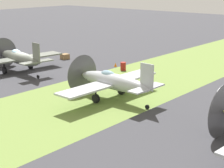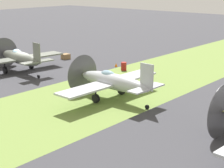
{
  "view_description": "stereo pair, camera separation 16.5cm",
  "coord_description": "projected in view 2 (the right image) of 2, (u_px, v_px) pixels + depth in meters",
  "views": [
    {
      "loc": [
        -23.32,
        -32.23,
        9.41
      ],
      "look_at": [
        -1.51,
        -13.46,
        1.39
      ],
      "focal_mm": 59.5,
      "sensor_mm": 36.0,
      "label": 1
    },
    {
      "loc": [
        -23.21,
        -32.36,
        9.41
      ],
      "look_at": [
        -1.51,
        -13.46,
        1.39
      ],
      "focal_mm": 59.5,
      "sensor_mm": 36.0,
      "label": 2
    }
  ],
  "objects": [
    {
      "name": "supply_crate",
      "position": [
        66.0,
        56.0,
        46.22
      ],
      "size": [
        1.02,
        1.02,
        0.64
      ],
      "primitive_type": "cube",
      "rotation": [
        0.0,
        0.0,
        1.42
      ],
      "color": "olive",
      "rests_on": "ground"
    },
    {
      "name": "airplane_wingman",
      "position": [
        112.0,
        81.0,
        30.09
      ],
      "size": [
        10.31,
        8.19,
        3.69
      ],
      "rotation": [
        0.0,
        0.0,
        -0.03
      ],
      "color": "#B2B7BC",
      "rests_on": "ground"
    },
    {
      "name": "ground_plane",
      "position": [
        27.0,
        72.0,
        39.86
      ],
      "size": [
        160.0,
        160.0,
        0.0
      ],
      "primitive_type": "plane",
      "color": "#38383D"
    },
    {
      "name": "grass_verge",
      "position": [
        107.0,
        92.0,
        32.53
      ],
      "size": [
        120.0,
        11.0,
        0.01
      ],
      "primitive_type": "cube",
      "color": "olive",
      "rests_on": "ground"
    },
    {
      "name": "airplane_lead",
      "position": [
        19.0,
        58.0,
        39.31
      ],
      "size": [
        10.48,
        8.31,
        3.72
      ],
      "rotation": [
        0.0,
        0.0,
        -0.1
      ],
      "color": "slate",
      "rests_on": "ground"
    },
    {
      "name": "runway_marker_cone",
      "position": [
        116.0,
        65.0,
        42.04
      ],
      "size": [
        0.36,
        0.36,
        0.44
      ],
      "primitive_type": "cone",
      "color": "orange",
      "rests_on": "ground"
    },
    {
      "name": "fuel_drum",
      "position": [
        124.0,
        66.0,
        40.28
      ],
      "size": [
        0.6,
        0.6,
        0.9
      ],
      "primitive_type": "cylinder",
      "color": "maroon",
      "rests_on": "ground"
    }
  ]
}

